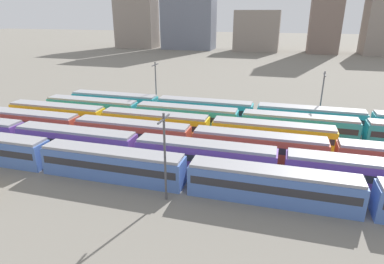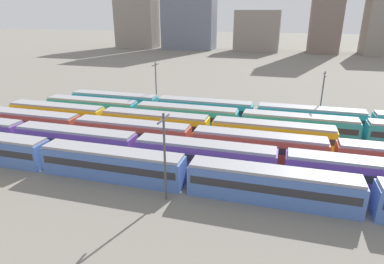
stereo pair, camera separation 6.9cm
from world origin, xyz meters
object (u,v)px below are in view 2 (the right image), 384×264
Objects in this scene: train_track_1 at (281,165)px; train_track_2 at (258,146)px; train_track_0 at (187,174)px; catenary_pole_1 at (322,95)px; catenary_pole_3 at (156,84)px; train_track_5 at (310,118)px; catenary_pole_0 at (165,153)px; train_track_3 at (155,123)px; train_track_4 at (362,131)px.

train_track_1 is 6.09m from train_track_2.
train_track_0 is 0.80× the size of train_track_2.
catenary_pole_3 is at bearing 179.07° from catenary_pole_1.
train_track_0 is at bearing -153.13° from train_track_1.
train_track_5 is at bearing -6.26° from catenary_pole_3.
catenary_pole_0 is 36.32m from catenary_pole_1.
catenary_pole_3 reaches higher than train_track_3.
catenary_pole_0 reaches higher than train_track_1.
train_track_2 is (-3.17, 5.20, 0.00)m from train_track_1.
catenary_pole_1 is 0.97× the size of catenary_pole_3.
train_track_3 is 15.06m from catenary_pole_3.
train_track_5 is (14.59, 26.00, 0.00)m from train_track_0.
train_track_0 is at bearing -119.30° from train_track_5.
train_track_3 is at bearing -170.84° from train_track_4.
catenary_pole_1 is at bearing 63.23° from train_track_2.
catenary_pole_0 reaches higher than train_track_3.
train_track_1 and train_track_4 have the same top height.
train_track_2 is 18.06m from train_track_3.
train_track_4 and train_track_5 have the same top height.
train_track_0 and train_track_1 have the same top height.
train_track_1 and train_track_3 have the same top height.
train_track_0 and train_track_3 have the same top height.
catenary_pole_3 is at bearing 173.74° from train_track_5.
catenary_pole_1 is (-5.69, 7.97, 3.44)m from train_track_4.
catenary_pole_3 is (-37.42, 8.49, 3.60)m from train_track_4.
catenary_pole_3 reaches higher than catenary_pole_1.
train_track_0 and train_track_2 have the same top height.
train_track_5 is 4.76m from catenary_pole_1.
train_track_5 is at bearing 60.70° from train_track_0.
catenary_pole_0 is (-16.11, -28.85, 3.55)m from train_track_5.
train_track_5 is 9.53× the size of catenary_pole_0.
train_track_3 is 5.68× the size of catenary_pole_0.
catenary_pole_1 is (6.10, 23.57, 3.44)m from train_track_1.
train_track_5 is (24.79, 10.40, 0.00)m from train_track_3.
train_track_2 is at bearing 55.69° from train_track_0.
catenary_pole_0 reaches higher than catenary_pole_1.
train_track_0 is at bearing -62.31° from catenary_pole_3.
train_track_2 is 16.20m from catenary_pole_0.
train_track_5 is (-7.46, 5.20, 0.00)m from train_track_4.
train_track_0 is 18.64m from train_track_3.
train_track_3 is (-10.20, 15.60, -0.00)m from train_track_0.
train_track_1 is 35.35m from catenary_pole_3.
catenary_pole_1 is at bearing -0.93° from catenary_pole_3.
train_track_5 is at bearing 78.25° from train_track_1.
train_track_0 is 33.28m from catenary_pole_1.
catenary_pole_1 is at bearing 60.50° from catenary_pole_0.
train_track_0 is at bearing -124.31° from train_track_2.
catenary_pole_0 is at bearing -145.67° from train_track_1.
catenary_pole_3 is at bearing 113.31° from catenary_pole_0.
train_track_4 is 33.58m from catenary_pole_0.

